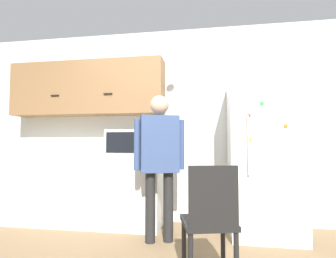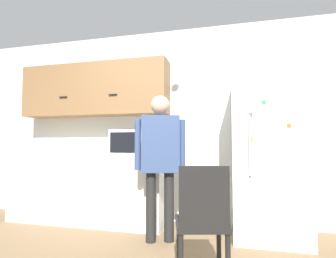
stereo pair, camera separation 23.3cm
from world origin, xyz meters
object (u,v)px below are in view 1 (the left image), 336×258
Objects in this scene: person at (159,152)px; chair at (210,217)px; microwave at (129,142)px; refrigerator at (263,157)px.

person reaches higher than chair.
refrigerator is (1.67, -0.03, -0.17)m from microwave.
person is 1.25m from refrigerator.
refrigerator is (1.18, 0.39, -0.06)m from person.
chair is at bearing -118.16° from refrigerator.
refrigerator reaches higher than chair.
refrigerator is at bearing -1.20° from microwave.
chair is at bearing -72.83° from person.
refrigerator is 2.02× the size of chair.
chair is (1.04, -1.20, -0.59)m from microwave.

